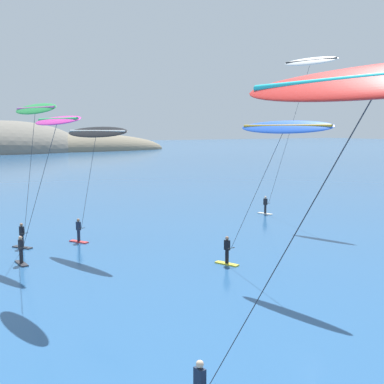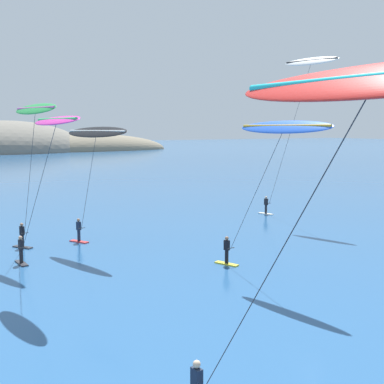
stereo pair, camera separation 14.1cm
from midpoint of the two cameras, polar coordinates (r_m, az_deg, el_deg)
name	(u,v)px [view 2 (the right image)]	position (r m, az deg, el deg)	size (l,w,h in m)	color
kitesurfer_red	(355,114)	(9.25, 19.16, 8.74)	(1.89, 9.01, 9.31)	red
kitesurfer_white	(306,77)	(43.69, 13.49, 13.10)	(2.91, 7.37, 14.17)	silver
kitesurfer_green	(34,124)	(32.04, -18.12, 7.68)	(2.44, 5.33, 9.68)	#2D2D33
kitesurfer_magenta	(52,136)	(24.94, -16.07, 6.34)	(2.05, 8.77, 8.74)	#2D2D33
kitesurfer_blue	(278,140)	(25.42, 10.36, 6.13)	(2.11, 7.77, 8.52)	yellow
kitesurfer_black	(95,140)	(32.69, -11.30, 6.08)	(2.98, 6.25, 8.24)	red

